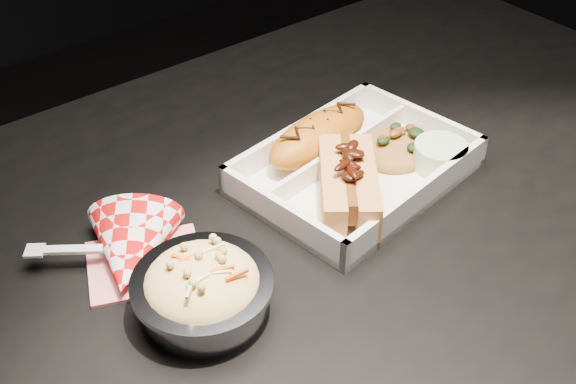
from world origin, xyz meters
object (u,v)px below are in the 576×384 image
at_px(dining_table, 326,287).
at_px(fried_pastry, 319,136).
at_px(food_tray, 355,171).
at_px(foil_coleslaw_cup, 203,288).
at_px(napkin_fork, 129,251).
at_px(hotdog, 348,182).

height_order(dining_table, fried_pastry, fried_pastry).
relative_size(food_tray, fried_pastry, 1.81).
xyz_separation_m(dining_table, foil_coleslaw_cup, (-0.16, -0.02, 0.12)).
bearing_deg(napkin_fork, hotdog, 19.82).
bearing_deg(food_tray, dining_table, -157.54).
relative_size(fried_pastry, hotdog, 1.07).
bearing_deg(dining_table, napkin_fork, 157.48).
bearing_deg(dining_table, food_tray, 30.62).
bearing_deg(napkin_fork, foil_coleslaw_cup, -40.19).
height_order(food_tray, foil_coleslaw_cup, foil_coleslaw_cup).
height_order(fried_pastry, napkin_fork, napkin_fork).
distance_m(dining_table, napkin_fork, 0.23).
xyz_separation_m(hotdog, napkin_fork, (-0.23, 0.07, -0.02)).
bearing_deg(foil_coleslaw_cup, napkin_fork, 103.83).
xyz_separation_m(food_tray, fried_pastry, (-0.01, 0.05, 0.02)).
bearing_deg(hotdog, foil_coleslaw_cup, 136.55).
bearing_deg(dining_table, foil_coleslaw_cup, -173.97).
relative_size(foil_coleslaw_cup, napkin_fork, 0.79).
distance_m(food_tray, fried_pastry, 0.06).
distance_m(dining_table, fried_pastry, 0.17).
bearing_deg(food_tray, foil_coleslaw_cup, -173.53).
height_order(fried_pastry, foil_coleslaw_cup, foil_coleslaw_cup).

